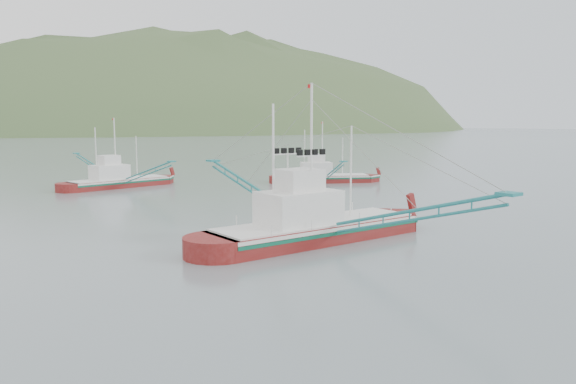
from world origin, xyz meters
TOP-DOWN VIEW (x-y plane):
  - ground at (0.00, 0.00)m, footprint 1200.00×1200.00m
  - main_boat at (-0.24, 2.72)m, footprint 16.51×29.74m
  - bg_boat_far at (1.57, 43.39)m, footprint 13.53×23.78m
  - bg_boat_right at (26.60, 31.17)m, footprint 15.22×20.75m
  - headland_right at (240.00, 430.00)m, footprint 684.00×432.00m

SIDE VIEW (x-z plane):
  - ground at x=0.00m, z-range 0.00..0.00m
  - headland_right at x=240.00m, z-range -153.00..153.00m
  - bg_boat_far at x=1.57m, z-range -3.34..6.32m
  - main_boat at x=-0.24m, z-range -4.29..7.74m
  - bg_boat_right at x=26.60m, z-range -2.65..6.50m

